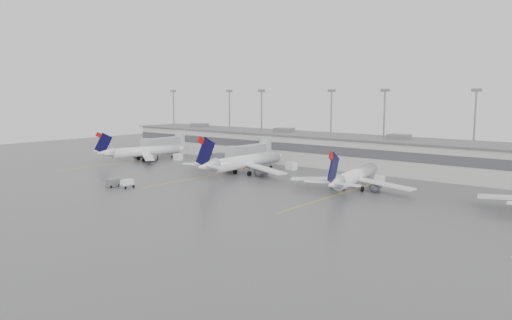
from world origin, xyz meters
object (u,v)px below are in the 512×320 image
Objects in this scene: jet_far_left at (142,151)px; baggage_tug at (127,185)px; jet_mid_right at (354,176)px; jet_mid_left at (244,161)px.

jet_far_left reaches higher than baggage_tug.
jet_far_left is 68.64m from jet_mid_right.
jet_mid_right is (68.63, -1.07, 0.08)m from jet_far_left.
baggage_tug is at bearing -106.29° from jet_mid_left.
jet_far_left is 9.77× the size of baggage_tug.
jet_mid_right is 10.21× the size of baggage_tug.
jet_far_left is 42.06m from baggage_tug.
jet_mid_right is at bearing 37.51° from baggage_tug.
jet_mid_left reaches higher than baggage_tug.
jet_far_left is 0.85× the size of jet_mid_left.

